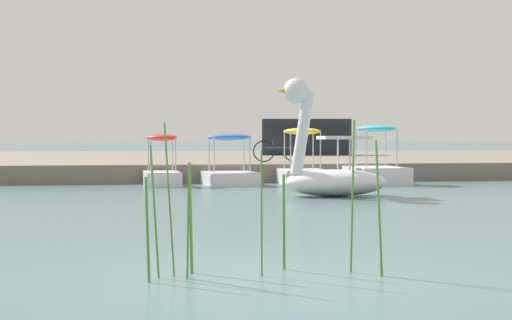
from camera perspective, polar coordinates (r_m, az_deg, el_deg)
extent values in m
plane|color=slate|center=(8.19, 0.61, -8.09)|extent=(532.67, 532.67, 0.00)
cube|color=slate|center=(39.20, -8.16, -0.11)|extent=(113.99, 27.78, 0.56)
ellipsoid|color=white|center=(19.78, 5.43, -1.56)|extent=(2.52, 1.31, 0.63)
cylinder|color=white|center=(19.54, 3.18, 1.85)|extent=(0.58, 0.28, 1.98)
sphere|color=white|center=(19.53, 2.75, 4.73)|extent=(0.60, 0.60, 0.59)
cone|color=yellow|center=(19.48, 2.06, 4.74)|extent=(0.42, 0.33, 0.33)
cube|color=white|center=(19.81, 6.00, 1.53)|extent=(1.06, 1.08, 0.08)
cylinder|color=silver|center=(20.27, 5.60, 0.47)|extent=(0.04, 0.04, 0.75)
cylinder|color=silver|center=(19.35, 6.41, 0.42)|extent=(0.04, 0.04, 0.75)
cube|color=white|center=(24.28, -6.43, -1.26)|extent=(1.01, 1.95, 0.40)
ellipsoid|color=red|center=(24.25, -6.44, 1.54)|extent=(0.90, 1.18, 0.20)
cylinder|color=#B7B7BF|center=(24.70, -7.35, 0.39)|extent=(0.04, 0.04, 0.99)
cylinder|color=#B7B7BF|center=(24.75, -5.71, 0.40)|extent=(0.04, 0.04, 0.99)
cylinder|color=#B7B7BF|center=(23.77, -7.19, 0.35)|extent=(0.04, 0.04, 0.99)
cylinder|color=#B7B7BF|center=(23.83, -5.50, 0.36)|extent=(0.04, 0.04, 0.99)
cube|color=white|center=(24.64, -1.83, -1.24)|extent=(1.56, 2.31, 0.38)
ellipsoid|color=blue|center=(24.61, -1.83, 1.58)|extent=(1.38, 1.08, 0.20)
cylinder|color=#B7B7BF|center=(24.91, -3.21, 0.40)|extent=(0.04, 0.04, 1.02)
cylinder|color=#B7B7BF|center=(25.12, -0.84, 0.41)|extent=(0.04, 0.04, 1.02)
cylinder|color=#B7B7BF|center=(24.12, -2.87, 0.36)|extent=(0.04, 0.04, 1.02)
cylinder|color=#B7B7BF|center=(24.34, -0.42, 0.38)|extent=(0.04, 0.04, 1.02)
cube|color=white|center=(25.04, 3.16, -1.14)|extent=(1.35, 2.17, 0.44)
ellipsoid|color=yellow|center=(25.02, 3.16, 1.97)|extent=(1.16, 1.29, 0.20)
cylinder|color=#B7B7BF|center=(25.42, 1.94, 0.68)|extent=(0.04, 0.04, 1.14)
cylinder|color=#B7B7BF|center=(25.60, 3.91, 0.68)|extent=(0.04, 0.04, 1.14)
cylinder|color=#B7B7BF|center=(24.44, 2.37, 0.65)|extent=(0.04, 0.04, 1.14)
cylinder|color=#B7B7BF|center=(24.62, 4.41, 0.65)|extent=(0.04, 0.04, 1.14)
cube|color=white|center=(25.27, 8.18, -1.04)|extent=(1.52, 2.40, 0.51)
ellipsoid|color=#2DB7D1|center=(25.25, 8.20, 2.14)|extent=(1.19, 1.37, 0.20)
cylinder|color=#B7B7BF|center=(25.63, 6.84, 0.85)|extent=(0.04, 0.04, 1.15)
cylinder|color=#B7B7BF|center=(25.91, 8.81, 0.85)|extent=(0.04, 0.04, 1.15)
cylinder|color=#B7B7BF|center=(24.60, 7.54, 0.82)|extent=(0.04, 0.04, 1.15)
cylinder|color=#B7B7BF|center=(24.88, 9.58, 0.82)|extent=(0.04, 0.04, 1.15)
torus|color=black|center=(28.28, 2.60, 0.61)|extent=(0.73, 0.11, 0.73)
torus|color=black|center=(28.16, 0.53, 0.60)|extent=(0.73, 0.11, 0.73)
cube|color=#1E59A5|center=(28.21, 1.57, 0.85)|extent=(0.92, 0.12, 0.04)
cylinder|color=#1E59A5|center=(28.19, 1.16, 1.06)|extent=(0.03, 0.03, 0.31)
cube|color=#1E232D|center=(40.35, 3.39, 1.57)|extent=(4.48, 2.64, 1.72)
cube|color=black|center=(40.36, 3.39, 2.06)|extent=(4.16, 2.62, 0.48)
cylinder|color=#4C7F33|center=(8.49, 6.59, -2.49)|extent=(0.03, 0.12, 1.55)
cylinder|color=#4C7F33|center=(8.51, -4.49, -3.94)|extent=(0.05, 0.13, 1.12)
cylinder|color=#4C7F33|center=(8.41, 8.37, -3.24)|extent=(0.05, 0.14, 1.34)
cylinder|color=#4C7F33|center=(8.26, -5.92, -2.72)|extent=(0.11, 0.09, 1.51)
cylinder|color=#4C7F33|center=(8.66, 1.91, -4.24)|extent=(0.05, 0.10, 1.00)
cylinder|color=#4C7F33|center=(8.28, 0.37, -3.63)|extent=(0.02, 0.04, 1.25)
cylinder|color=#4C7F33|center=(8.27, -6.92, -3.46)|extent=(0.09, 0.16, 1.29)
cylinder|color=#4C7F33|center=(8.08, -4.64, -4.27)|extent=(0.03, 0.12, 1.10)
cylinder|color=#4C7F33|center=(8.04, -7.41, -4.70)|extent=(0.05, 0.16, 0.99)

